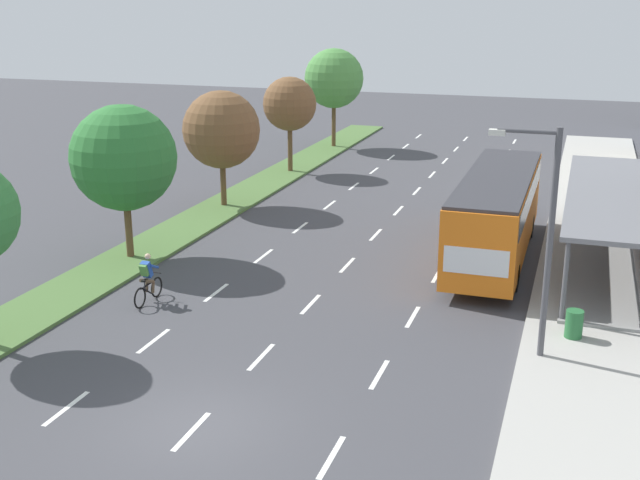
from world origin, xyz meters
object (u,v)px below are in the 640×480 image
cyclist (148,281)px  median_tree_fifth (334,78)px  bus (497,208)px  median_tree_third (221,130)px  bus_shelter (613,221)px  trash_bin (574,324)px  median_tree_second (123,158)px  streetlight (544,228)px  median_tree_fourth (290,104)px

cyclist → median_tree_fifth: size_ratio=0.28×
bus → median_tree_third: median_tree_third is taller
bus_shelter → median_tree_third: median_tree_third is taller
cyclist → trash_bin: 13.75m
median_tree_second → trash_bin: 17.37m
bus → trash_bin: bearing=-66.4°
median_tree_second → streetlight: (15.77, -4.32, -0.15)m
bus_shelter → cyclist: size_ratio=7.51×
bus → cyclist: (-10.50, -8.55, -1.28)m
bus → median_tree_fourth: (-13.30, 12.57, 1.95)m
bus_shelter → median_tree_third: 18.35m
median_tree_fourth → median_tree_second: bearing=-91.0°
bus → median_tree_second: size_ratio=1.89×
median_tree_fifth → streetlight: 33.87m
bus_shelter → median_tree_second: size_ratio=2.29×
median_tree_second → median_tree_third: 8.59m
median_tree_second → median_tree_fourth: 17.19m
median_tree_fourth → trash_bin: (16.50, -19.91, -3.44)m
bus_shelter → median_tree_fifth: size_ratio=2.08×
median_tree_second → median_tree_fourth: median_tree_second is taller
bus_shelter → cyclist: (-14.78, -8.76, -1.07)m
bus → median_tree_fifth: size_ratio=1.72×
median_tree_second → median_tree_fourth: (0.30, 17.18, -0.03)m
median_tree_second → trash_bin: bearing=-9.2°
median_tree_third → median_tree_second: bearing=-90.2°
median_tree_second → median_tree_third: bearing=89.8°
bus_shelter → median_tree_second: median_tree_second is taller
streetlight → trash_bin: (1.03, 1.59, -3.31)m
bus_shelter → median_tree_fifth: 27.52m
streetlight → trash_bin: 3.82m
median_tree_fifth → streetlight: bearing=-62.7°
median_tree_fifth → streetlight: size_ratio=1.01×
median_tree_third → streetlight: bearing=-39.4°
median_tree_fourth → trash_bin: median_tree_fourth is taller
median_tree_fourth → bus_shelter: bearing=-35.1°
trash_bin → median_tree_second: bearing=170.8°
bus_shelter → median_tree_fifth: bearing=130.1°
bus_shelter → median_tree_fourth: (-17.58, 12.35, 2.15)m
median_tree_second → median_tree_third: median_tree_second is taller
median_tree_second → streetlight: bearing=-15.3°
bus → median_tree_fifth: median_tree_fifth is taller
cyclist → streetlight: streetlight is taller
cyclist → bus: bearing=39.1°
median_tree_second → median_tree_third: (0.03, 8.59, -0.22)m
cyclist → bus_shelter: bearing=30.7°
median_tree_third → trash_bin: 20.50m
trash_bin → bus_shelter: bearing=81.9°
cyclist → median_tree_fifth: 30.10m
median_tree_third → bus: bearing=-16.3°
median_tree_fifth → median_tree_third: bearing=-90.8°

